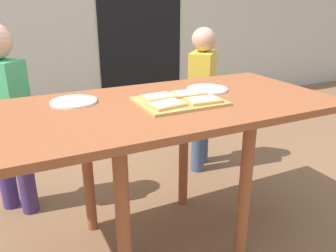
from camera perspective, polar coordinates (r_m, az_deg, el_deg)
name	(u,v)px	position (r m, az deg, el deg)	size (l,w,h in m)	color
ground_plane	(161,243)	(1.79, -1.24, -18.97)	(16.00, 16.00, 0.00)	brown
house_door	(140,13)	(3.64, -4.61, 18.21)	(0.90, 0.02, 2.00)	black
dining_table	(160,122)	(1.47, -1.42, 0.71)	(1.53, 0.72, 0.72)	brown
cutting_board	(180,101)	(1.45, 1.93, 4.13)	(0.35, 0.27, 0.01)	tan
pizza_slice_far_left	(159,97)	(1.47, -1.56, 4.87)	(0.15, 0.11, 0.01)	#E89D49
pizza_slice_near_left	(167,104)	(1.36, -0.18, 3.63)	(0.15, 0.12, 0.01)	#E89D49
pizza_slice_near_right	(203,100)	(1.43, 5.89, 4.31)	(0.15, 0.11, 0.01)	#E89D49
pizza_slice_far_right	(189,93)	(1.53, 3.55, 5.45)	(0.15, 0.11, 0.01)	#E89D49
plate_white_right	(207,89)	(1.67, 6.54, 6.12)	(0.20, 0.20, 0.01)	white
plate_white_left	(74,102)	(1.50, -15.46, 3.95)	(0.20, 0.20, 0.01)	white
child_left	(4,108)	(1.96, -25.65, 2.72)	(0.27, 0.27, 1.03)	#412C66
child_right	(202,93)	(2.31, 5.67, 5.55)	(0.27, 0.27, 0.97)	#3F4E71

